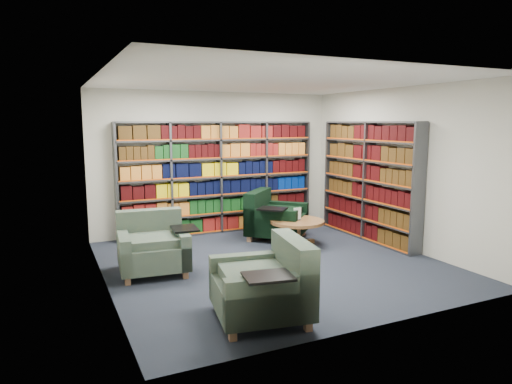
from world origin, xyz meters
name	(u,v)px	position (x,y,z in m)	size (l,w,h in m)	color
room_shell	(273,175)	(0.00, 0.00, 1.40)	(5.02, 5.02, 2.82)	#1A202F
bookshelf_back	(219,178)	(0.00, 2.34, 1.10)	(4.00, 0.28, 2.20)	#47494F
bookshelf_right	(369,182)	(2.34, 0.60, 1.10)	(0.28, 2.50, 2.20)	#47494F
chair_teal_left	(152,248)	(-1.79, 0.41, 0.36)	(1.18, 1.05, 0.88)	#0C2E37
chair_green_right	(272,219)	(0.72, 1.41, 0.37)	(1.41, 1.41, 0.91)	black
chair_teal_front	(269,287)	(-0.97, -1.82, 0.37)	(1.15, 1.26, 0.91)	#0C2E37
coffee_table	(297,225)	(0.90, 0.77, 0.36)	(0.97, 0.97, 0.68)	brown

